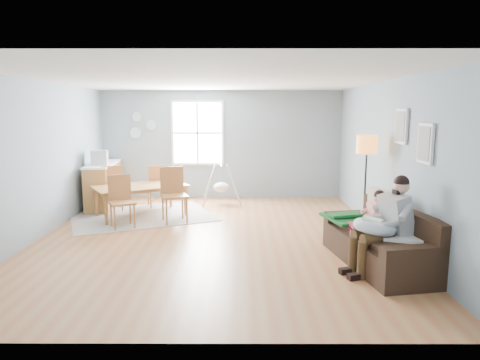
{
  "coord_description": "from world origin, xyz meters",
  "views": [
    {
      "loc": [
        0.49,
        -7.25,
        2.17
      ],
      "look_at": [
        0.47,
        0.08,
        1.0
      ],
      "focal_mm": 32.0,
      "sensor_mm": 36.0,
      "label": 1
    }
  ],
  "objects_px": {
    "dining_table": "(142,201)",
    "counter": "(104,184)",
    "toddler": "(372,214)",
    "baby_swing": "(221,187)",
    "father": "(386,222)",
    "floor_lamp": "(367,153)",
    "sofa": "(382,245)",
    "chair_se": "(173,190)",
    "storage_cube": "(400,255)",
    "chair_nw": "(112,185)",
    "chair_ne": "(158,183)",
    "monitor": "(99,158)",
    "chair_sw": "(121,197)"
  },
  "relations": [
    {
      "from": "dining_table",
      "to": "counter",
      "type": "bearing_deg",
      "value": 107.38
    },
    {
      "from": "toddler",
      "to": "baby_swing",
      "type": "distance_m",
      "value": 4.6
    },
    {
      "from": "father",
      "to": "counter",
      "type": "xyz_separation_m",
      "value": [
        -5.13,
        4.17,
        -0.2
      ]
    },
    {
      "from": "toddler",
      "to": "floor_lamp",
      "type": "xyz_separation_m",
      "value": [
        0.24,
        1.25,
        0.76
      ]
    },
    {
      "from": "floor_lamp",
      "to": "dining_table",
      "type": "relative_size",
      "value": 0.96
    },
    {
      "from": "sofa",
      "to": "chair_se",
      "type": "distance_m",
      "value": 4.19
    },
    {
      "from": "storage_cube",
      "to": "chair_nw",
      "type": "distance_m",
      "value": 6.21
    },
    {
      "from": "sofa",
      "to": "chair_ne",
      "type": "distance_m",
      "value": 5.42
    },
    {
      "from": "baby_swing",
      "to": "floor_lamp",
      "type": "bearing_deg",
      "value": -45.47
    },
    {
      "from": "storage_cube",
      "to": "dining_table",
      "type": "bearing_deg",
      "value": 142.14
    },
    {
      "from": "sofa",
      "to": "floor_lamp",
      "type": "bearing_deg",
      "value": 84.51
    },
    {
      "from": "storage_cube",
      "to": "father",
      "type": "bearing_deg",
      "value": 156.01
    },
    {
      "from": "toddler",
      "to": "chair_se",
      "type": "bearing_deg",
      "value": 144.99
    },
    {
      "from": "chair_nw",
      "to": "counter",
      "type": "distance_m",
      "value": 0.66
    },
    {
      "from": "chair_se",
      "to": "baby_swing",
      "type": "bearing_deg",
      "value": 61.83
    },
    {
      "from": "monitor",
      "to": "baby_swing",
      "type": "xyz_separation_m",
      "value": [
        2.67,
        0.58,
        -0.75
      ]
    },
    {
      "from": "sofa",
      "to": "monitor",
      "type": "xyz_separation_m",
      "value": [
        -5.16,
        3.52,
        0.87
      ]
    },
    {
      "from": "floor_lamp",
      "to": "counter",
      "type": "bearing_deg",
      "value": 155.56
    },
    {
      "from": "father",
      "to": "chair_nw",
      "type": "distance_m",
      "value": 5.99
    },
    {
      "from": "chair_nw",
      "to": "sofa",
      "type": "bearing_deg",
      "value": -34.38
    },
    {
      "from": "chair_se",
      "to": "toddler",
      "type": "bearing_deg",
      "value": -35.01
    },
    {
      "from": "father",
      "to": "chair_sw",
      "type": "relative_size",
      "value": 1.35
    },
    {
      "from": "sofa",
      "to": "toddler",
      "type": "height_order",
      "value": "toddler"
    },
    {
      "from": "floor_lamp",
      "to": "sofa",
      "type": "bearing_deg",
      "value": -95.49
    },
    {
      "from": "chair_se",
      "to": "chair_ne",
      "type": "bearing_deg",
      "value": 113.96
    },
    {
      "from": "counter",
      "to": "baby_swing",
      "type": "relative_size",
      "value": 1.83
    },
    {
      "from": "baby_swing",
      "to": "counter",
      "type": "bearing_deg",
      "value": -174.88
    },
    {
      "from": "chair_nw",
      "to": "monitor",
      "type": "xyz_separation_m",
      "value": [
        -0.32,
        0.2,
        0.58
      ]
    },
    {
      "from": "counter",
      "to": "chair_sw",
      "type": "bearing_deg",
      "value": -63.34
    },
    {
      "from": "chair_nw",
      "to": "monitor",
      "type": "relative_size",
      "value": 2.64
    },
    {
      "from": "monitor",
      "to": "dining_table",
      "type": "bearing_deg",
      "value": -31.09
    },
    {
      "from": "toddler",
      "to": "counter",
      "type": "xyz_separation_m",
      "value": [
        -5.1,
        3.68,
        -0.2
      ]
    },
    {
      "from": "counter",
      "to": "storage_cube",
      "type": "bearing_deg",
      "value": -38.66
    },
    {
      "from": "dining_table",
      "to": "father",
      "type": "bearing_deg",
      "value": -69.47
    },
    {
      "from": "floor_lamp",
      "to": "counter",
      "type": "relative_size",
      "value": 0.96
    },
    {
      "from": "chair_sw",
      "to": "sofa",
      "type": "bearing_deg",
      "value": -25.46
    },
    {
      "from": "monitor",
      "to": "baby_swing",
      "type": "distance_m",
      "value": 2.84
    },
    {
      "from": "dining_table",
      "to": "baby_swing",
      "type": "height_order",
      "value": "baby_swing"
    },
    {
      "from": "chair_ne",
      "to": "monitor",
      "type": "distance_m",
      "value": 1.39
    },
    {
      "from": "storage_cube",
      "to": "chair_sw",
      "type": "distance_m",
      "value": 5.06
    },
    {
      "from": "dining_table",
      "to": "monitor",
      "type": "relative_size",
      "value": 4.76
    },
    {
      "from": "sofa",
      "to": "chair_se",
      "type": "bearing_deg",
      "value": 143.84
    },
    {
      "from": "sofa",
      "to": "chair_sw",
      "type": "bearing_deg",
      "value": 154.54
    },
    {
      "from": "toddler",
      "to": "monitor",
      "type": "distance_m",
      "value": 6.08
    },
    {
      "from": "chair_se",
      "to": "chair_ne",
      "type": "distance_m",
      "value": 1.38
    },
    {
      "from": "toddler",
      "to": "father",
      "type": "bearing_deg",
      "value": -86.52
    },
    {
      "from": "chair_se",
      "to": "father",
      "type": "bearing_deg",
      "value": -40.14
    },
    {
      "from": "chair_ne",
      "to": "counter",
      "type": "bearing_deg",
      "value": 173.72
    },
    {
      "from": "storage_cube",
      "to": "chair_sw",
      "type": "height_order",
      "value": "chair_sw"
    },
    {
      "from": "father",
      "to": "chair_nw",
      "type": "height_order",
      "value": "father"
    }
  ]
}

